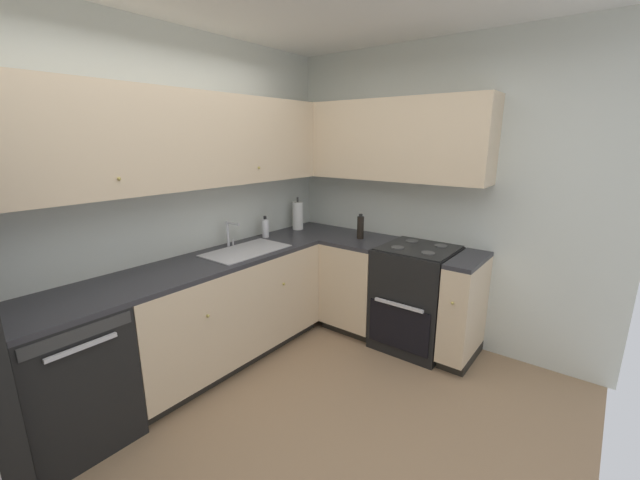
{
  "coord_description": "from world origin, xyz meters",
  "views": [
    {
      "loc": [
        -1.48,
        -1.31,
        1.83
      ],
      "look_at": [
        1.0,
        0.61,
        1.02
      ],
      "focal_mm": 21.93,
      "sensor_mm": 36.0,
      "label": 1
    }
  ],
  "objects_px": {
    "dishwasher": "(68,378)",
    "soap_bottle": "(265,228)",
    "oven_range": "(416,296)",
    "oil_bottle": "(360,227)",
    "paper_towel_roll": "(298,216)"
  },
  "relations": [
    {
      "from": "oven_range",
      "to": "dishwasher",
      "type": "bearing_deg",
      "value": 154.18
    },
    {
      "from": "dishwasher",
      "to": "oil_bottle",
      "type": "bearing_deg",
      "value": -13.47
    },
    {
      "from": "dishwasher",
      "to": "oven_range",
      "type": "height_order",
      "value": "oven_range"
    },
    {
      "from": "dishwasher",
      "to": "oven_range",
      "type": "relative_size",
      "value": 0.83
    },
    {
      "from": "oven_range",
      "to": "paper_towel_roll",
      "type": "bearing_deg",
      "value": 93.39
    },
    {
      "from": "paper_towel_roll",
      "to": "oil_bottle",
      "type": "height_order",
      "value": "paper_towel_roll"
    },
    {
      "from": "dishwasher",
      "to": "soap_bottle",
      "type": "relative_size",
      "value": 4.22
    },
    {
      "from": "oven_range",
      "to": "oil_bottle",
      "type": "bearing_deg",
      "value": 91.85
    },
    {
      "from": "dishwasher",
      "to": "oven_range",
      "type": "xyz_separation_m",
      "value": [
        2.39,
        -1.16,
        0.02
      ]
    },
    {
      "from": "soap_bottle",
      "to": "oil_bottle",
      "type": "xyz_separation_m",
      "value": [
        0.51,
        -0.75,
        0.02
      ]
    },
    {
      "from": "soap_bottle",
      "to": "paper_towel_roll",
      "type": "distance_m",
      "value": 0.46
    },
    {
      "from": "oven_range",
      "to": "soap_bottle",
      "type": "xyz_separation_m",
      "value": [
        -0.53,
        1.34,
        0.54
      ]
    },
    {
      "from": "dishwasher",
      "to": "soap_bottle",
      "type": "distance_m",
      "value": 1.96
    },
    {
      "from": "oven_range",
      "to": "soap_bottle",
      "type": "height_order",
      "value": "soap_bottle"
    },
    {
      "from": "dishwasher",
      "to": "oil_bottle",
      "type": "xyz_separation_m",
      "value": [
        2.38,
        -0.57,
        0.58
      ]
    }
  ]
}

